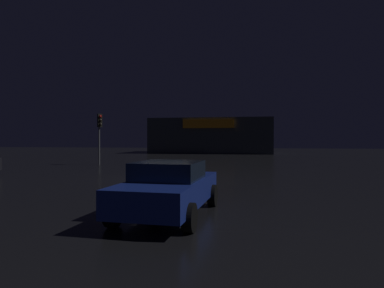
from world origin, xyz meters
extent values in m
plane|color=black|center=(0.00, 0.00, 0.00)|extent=(120.00, 120.00, 0.00)
cube|color=#33383D|center=(-1.41, 32.72, 2.47)|extent=(17.01, 9.89, 4.93)
cube|color=orange|center=(-1.41, 27.62, 4.06)|extent=(6.84, 0.24, 1.14)
cylinder|color=#595B60|center=(-7.24, 7.63, 1.95)|extent=(0.12, 0.12, 3.90)
cube|color=black|center=(-7.13, 7.52, 3.40)|extent=(0.41, 0.41, 1.01)
sphere|color=red|center=(-7.02, 7.40, 3.70)|extent=(0.20, 0.20, 0.20)
sphere|color=black|center=(-7.02, 7.40, 3.40)|extent=(0.20, 0.20, 0.20)
sphere|color=black|center=(-7.02, 7.40, 3.09)|extent=(0.20, 0.20, 0.20)
cube|color=navy|center=(2.17, -7.82, 0.62)|extent=(1.96, 4.37, 0.62)
cube|color=black|center=(2.17, -7.90, 1.16)|extent=(1.65, 1.81, 0.45)
cylinder|color=black|center=(1.38, -6.36, 0.31)|extent=(0.25, 0.64, 0.63)
cylinder|color=black|center=(3.12, -6.45, 0.31)|extent=(0.25, 0.64, 0.63)
cylinder|color=black|center=(1.23, -9.18, 0.31)|extent=(0.25, 0.64, 0.63)
cylinder|color=black|center=(2.96, -9.28, 0.31)|extent=(0.25, 0.64, 0.63)
camera|label=1|loc=(4.23, -16.02, 1.94)|focal=30.96mm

